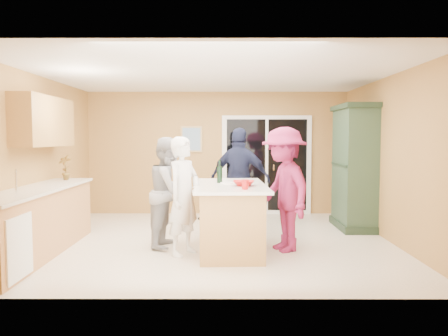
{
  "coord_description": "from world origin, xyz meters",
  "views": [
    {
      "loc": [
        0.17,
        -6.82,
        1.63
      ],
      "look_at": [
        0.15,
        0.1,
        1.15
      ],
      "focal_mm": 35.0,
      "sensor_mm": 36.0,
      "label": 1
    }
  ],
  "objects_px": {
    "green_hutch": "(355,169)",
    "woman_navy": "(240,180)",
    "woman_magenta": "(284,189)",
    "woman_white": "(184,196)",
    "kitchen_island": "(230,220)",
    "woman_grey": "(170,192)"
  },
  "relations": [
    {
      "from": "woman_white",
      "to": "woman_magenta",
      "type": "bearing_deg",
      "value": -49.67
    },
    {
      "from": "woman_magenta",
      "to": "green_hutch",
      "type": "bearing_deg",
      "value": 116.02
    },
    {
      "from": "green_hutch",
      "to": "woman_navy",
      "type": "relative_size",
      "value": 1.23
    },
    {
      "from": "woman_white",
      "to": "woman_navy",
      "type": "distance_m",
      "value": 1.73
    },
    {
      "from": "woman_white",
      "to": "green_hutch",
      "type": "bearing_deg",
      "value": -26.74
    },
    {
      "from": "kitchen_island",
      "to": "woman_grey",
      "type": "bearing_deg",
      "value": 161.72
    },
    {
      "from": "woman_magenta",
      "to": "woman_white",
      "type": "bearing_deg",
      "value": -101.97
    },
    {
      "from": "woman_navy",
      "to": "green_hutch",
      "type": "bearing_deg",
      "value": -156.72
    },
    {
      "from": "woman_navy",
      "to": "woman_white",
      "type": "bearing_deg",
      "value": 77.48
    },
    {
      "from": "green_hutch",
      "to": "woman_white",
      "type": "relative_size",
      "value": 1.35
    },
    {
      "from": "green_hutch",
      "to": "woman_navy",
      "type": "bearing_deg",
      "value": -172.89
    },
    {
      "from": "woman_grey",
      "to": "woman_navy",
      "type": "xyz_separation_m",
      "value": [
        1.09,
        1.06,
        0.08
      ]
    },
    {
      "from": "woman_navy",
      "to": "kitchen_island",
      "type": "bearing_deg",
      "value": 98.16
    },
    {
      "from": "green_hutch",
      "to": "woman_navy",
      "type": "height_order",
      "value": "green_hutch"
    },
    {
      "from": "green_hutch",
      "to": "kitchen_island",
      "type": "bearing_deg",
      "value": -144.99
    },
    {
      "from": "woman_grey",
      "to": "woman_magenta",
      "type": "height_order",
      "value": "woman_magenta"
    },
    {
      "from": "kitchen_island",
      "to": "green_hutch",
      "type": "height_order",
      "value": "green_hutch"
    },
    {
      "from": "woman_grey",
      "to": "woman_magenta",
      "type": "relative_size",
      "value": 0.92
    },
    {
      "from": "green_hutch",
      "to": "woman_grey",
      "type": "height_order",
      "value": "green_hutch"
    },
    {
      "from": "woman_white",
      "to": "woman_magenta",
      "type": "xyz_separation_m",
      "value": [
        1.42,
        0.21,
        0.07
      ]
    },
    {
      "from": "kitchen_island",
      "to": "woman_magenta",
      "type": "xyz_separation_m",
      "value": [
        0.77,
        0.01,
        0.44
      ]
    },
    {
      "from": "kitchen_island",
      "to": "woman_grey",
      "type": "height_order",
      "value": "woman_grey"
    }
  ]
}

